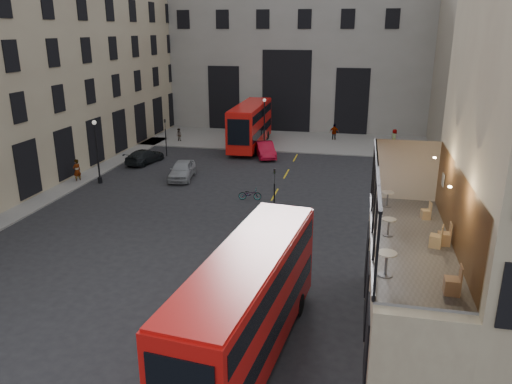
% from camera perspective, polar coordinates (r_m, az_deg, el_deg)
% --- Properties ---
extents(ground, '(140.00, 140.00, 0.00)m').
position_cam_1_polar(ground, '(22.84, -0.82, -14.77)').
color(ground, black).
rests_on(ground, ground).
extents(host_frontage, '(3.00, 11.00, 4.50)m').
position_cam_1_polar(host_frontage, '(21.38, 16.74, -11.07)').
color(host_frontage, tan).
rests_on(host_frontage, ground).
extents(cafe_floor, '(3.00, 10.00, 0.10)m').
position_cam_1_polar(cafe_floor, '(20.39, 17.32, -5.41)').
color(cafe_floor, slate).
rests_on(cafe_floor, host_frontage).
extents(gateway, '(35.00, 10.60, 18.00)m').
position_cam_1_polar(gateway, '(67.38, 4.24, 15.54)').
color(gateway, gray).
rests_on(gateway, ground).
extents(pavement_far, '(40.00, 12.00, 0.12)m').
position_cam_1_polar(pavement_far, '(58.92, 1.70, 6.05)').
color(pavement_far, slate).
rests_on(pavement_far, ground).
extents(pavement_left, '(8.00, 48.00, 0.12)m').
position_cam_1_polar(pavement_left, '(42.26, -27.23, -0.92)').
color(pavement_left, slate).
rests_on(pavement_left, ground).
extents(traffic_light_near, '(0.16, 0.20, 3.80)m').
position_cam_1_polar(traffic_light_near, '(32.70, 2.12, 0.36)').
color(traffic_light_near, black).
rests_on(traffic_light_near, ground).
extents(traffic_light_far, '(0.16, 0.20, 3.80)m').
position_cam_1_polar(traffic_light_far, '(51.49, -10.31, 6.68)').
color(traffic_light_far, black).
rests_on(traffic_light_far, ground).
extents(street_lamp_a, '(0.36, 0.36, 5.33)m').
position_cam_1_polar(street_lamp_a, '(43.58, -17.66, 4.01)').
color(street_lamp_a, black).
rests_on(street_lamp_a, ground).
extents(street_lamp_b, '(0.36, 0.36, 5.33)m').
position_cam_1_polar(street_lamp_b, '(54.60, 0.95, 7.59)').
color(street_lamp_b, black).
rests_on(street_lamp_b, ground).
extents(bus_near, '(3.80, 11.55, 4.53)m').
position_cam_1_polar(bus_near, '(19.48, -0.93, -12.29)').
color(bus_near, red).
rests_on(bus_near, ground).
extents(bus_far, '(2.94, 11.82, 4.70)m').
position_cam_1_polar(bus_far, '(54.76, -0.64, 7.88)').
color(bus_far, red).
rests_on(bus_far, ground).
extents(car_a, '(2.51, 4.82, 1.57)m').
position_cam_1_polar(car_a, '(43.67, -8.44, 2.52)').
color(car_a, gray).
rests_on(car_a, ground).
extents(car_b, '(3.15, 4.94, 1.54)m').
position_cam_1_polar(car_b, '(50.61, 1.04, 4.86)').
color(car_b, '#A50A21').
rests_on(car_b, ground).
extents(car_c, '(2.80, 4.95, 1.35)m').
position_cam_1_polar(car_c, '(49.51, -12.59, 4.00)').
color(car_c, black).
rests_on(car_c, ground).
extents(bicycle, '(1.81, 0.87, 0.91)m').
position_cam_1_polar(bicycle, '(37.88, -0.70, -0.24)').
color(bicycle, gray).
rests_on(bicycle, ground).
extents(cyclist, '(0.48, 0.66, 1.67)m').
position_cam_1_polar(cyclist, '(31.11, 2.47, -3.71)').
color(cyclist, yellow).
rests_on(cyclist, ground).
extents(pedestrian_a, '(0.91, 0.79, 1.58)m').
position_cam_1_polar(pedestrian_a, '(58.13, -8.78, 6.41)').
color(pedestrian_a, gray).
rests_on(pedestrian_a, ground).
extents(pedestrian_b, '(1.18, 1.25, 1.70)m').
position_cam_1_polar(pedestrian_b, '(57.95, 0.44, 6.65)').
color(pedestrian_b, gray).
rests_on(pedestrian_b, ground).
extents(pedestrian_c, '(1.17, 0.54, 1.96)m').
position_cam_1_polar(pedestrian_c, '(58.87, 8.94, 6.74)').
color(pedestrian_c, gray).
rests_on(pedestrian_c, ground).
extents(pedestrian_d, '(1.06, 1.01, 1.82)m').
position_cam_1_polar(pedestrian_d, '(57.90, 15.52, 6.04)').
color(pedestrian_d, gray).
rests_on(pedestrian_d, ground).
extents(pedestrian_e, '(0.72, 0.85, 1.98)m').
position_cam_1_polar(pedestrian_e, '(44.85, -19.79, 2.31)').
color(pedestrian_e, gray).
rests_on(pedestrian_e, ground).
extents(cafe_table_near, '(0.66, 0.66, 0.83)m').
position_cam_1_polar(cafe_table_near, '(17.15, 14.69, -7.55)').
color(cafe_table_near, beige).
rests_on(cafe_table_near, cafe_floor).
extents(cafe_table_mid, '(0.56, 0.56, 0.70)m').
position_cam_1_polar(cafe_table_mid, '(20.40, 14.93, -3.61)').
color(cafe_table_mid, beige).
rests_on(cafe_table_mid, cafe_floor).
extents(cafe_table_far, '(0.56, 0.56, 0.70)m').
position_cam_1_polar(cafe_table_far, '(23.71, 14.81, -0.53)').
color(cafe_table_far, silver).
rests_on(cafe_table_far, cafe_floor).
extents(cafe_chair_a, '(0.49, 0.49, 0.96)m').
position_cam_1_polar(cafe_chair_a, '(16.77, 21.55, -9.87)').
color(cafe_chair_a, tan).
rests_on(cafe_chair_a, cafe_floor).
extents(cafe_chair_b, '(0.52, 0.52, 0.88)m').
position_cam_1_polar(cafe_chair_b, '(19.95, 19.88, -5.21)').
color(cafe_chair_b, '#D8B67D').
rests_on(cafe_chair_b, cafe_floor).
extents(cafe_chair_c, '(0.44, 0.44, 0.89)m').
position_cam_1_polar(cafe_chair_c, '(20.27, 20.73, -4.94)').
color(cafe_chair_c, tan).
rests_on(cafe_chair_c, cafe_floor).
extents(cafe_chair_d, '(0.43, 0.43, 0.76)m').
position_cam_1_polar(cafe_chair_d, '(22.72, 18.85, -2.36)').
color(cafe_chair_d, '#D7B17C').
rests_on(cafe_chair_d, cafe_floor).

